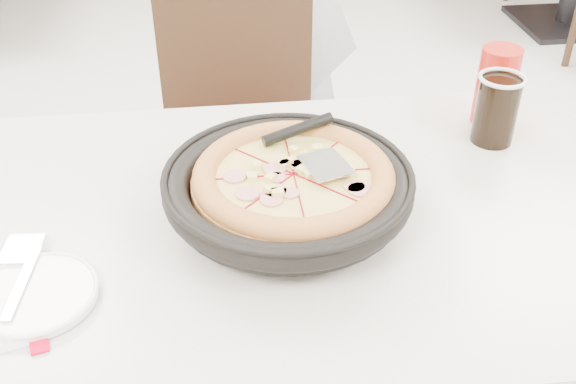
{
  "coord_description": "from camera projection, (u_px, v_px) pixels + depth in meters",
  "views": [
    {
      "loc": [
        -0.39,
        -1.07,
        1.43
      ],
      "look_at": [
        -0.27,
        -0.17,
        0.8
      ],
      "focal_mm": 42.0,
      "sensor_mm": 36.0,
      "label": 1
    }
  ],
  "objects": [
    {
      "name": "trivet",
      "position": [
        293.0,
        198.0,
        1.14
      ],
      "size": [
        0.14,
        0.14,
        0.04
      ],
      "primitive_type": "cylinder",
      "rotation": [
        0.0,
        0.0,
        0.11
      ],
      "color": "black",
      "rests_on": "main_table"
    },
    {
      "name": "red_cup",
      "position": [
        496.0,
        86.0,
        1.35
      ],
      "size": [
        0.09,
        0.09,
        0.16
      ],
      "primitive_type": "cylinder",
      "rotation": [
        0.0,
        0.0,
        0.11
      ],
      "color": "#AD180F",
      "rests_on": "main_table"
    },
    {
      "name": "chair_far",
      "position": [
        249.0,
        156.0,
        1.81
      ],
      "size": [
        0.45,
        0.45,
        0.95
      ],
      "primitive_type": null,
      "rotation": [
        0.0,
        0.0,
        3.22
      ],
      "color": "black",
      "rests_on": "floor"
    },
    {
      "name": "pizza_server",
      "position": [
        326.0,
        164.0,
        1.09
      ],
      "size": [
        0.09,
        0.1,
        0.0
      ],
      "primitive_type": "cube",
      "rotation": [
        0.0,
        0.0,
        0.29
      ],
      "color": "silver",
      "rests_on": "pizza"
    },
    {
      "name": "pizza_pan",
      "position": [
        288.0,
        196.0,
        1.1
      ],
      "size": [
        0.42,
        0.42,
        0.01
      ],
      "primitive_type": "cylinder",
      "rotation": [
        0.0,
        0.0,
        0.11
      ],
      "color": "black",
      "rests_on": "trivet"
    },
    {
      "name": "main_table",
      "position": [
        274.0,
        362.0,
        1.35
      ],
      "size": [
        1.28,
        0.93,
        0.75
      ],
      "primitive_type": null,
      "rotation": [
        0.0,
        0.0,
        0.11
      ],
      "color": "beige",
      "rests_on": "floor"
    },
    {
      "name": "fork",
      "position": [
        22.0,
        282.0,
        0.97
      ],
      "size": [
        0.03,
        0.16,
        0.0
      ],
      "primitive_type": "cube",
      "rotation": [
        0.0,
        0.0,
        -0.1
      ],
      "color": "silver",
      "rests_on": "side_plate"
    },
    {
      "name": "pizza",
      "position": [
        294.0,
        185.0,
        1.1
      ],
      "size": [
        0.37,
        0.37,
        0.02
      ],
      "primitive_type": "cylinder",
      "rotation": [
        0.0,
        0.0,
        0.11
      ],
      "color": "#B9793F",
      "rests_on": "pizza_pan"
    },
    {
      "name": "side_plate",
      "position": [
        36.0,
        295.0,
        0.96
      ],
      "size": [
        0.19,
        0.19,
        0.01
      ],
      "primitive_type": "cylinder",
      "rotation": [
        0.0,
        0.0,
        0.11
      ],
      "color": "white",
      "rests_on": "napkin"
    },
    {
      "name": "cola_glass",
      "position": [
        496.0,
        111.0,
        1.3
      ],
      "size": [
        0.09,
        0.09,
        0.13
      ],
      "primitive_type": "cylinder",
      "rotation": [
        0.0,
        0.0,
        0.11
      ],
      "color": "black",
      "rests_on": "main_table"
    }
  ]
}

